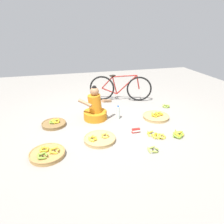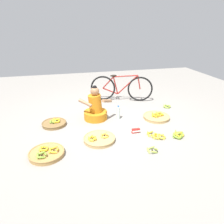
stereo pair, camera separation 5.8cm
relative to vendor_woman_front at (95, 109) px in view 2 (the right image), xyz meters
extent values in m
plane|color=gray|center=(0.26, -0.30, -0.25)|extent=(10.00, 10.00, 0.00)
cylinder|color=orange|center=(0.00, 0.00, -0.16)|extent=(0.52, 0.52, 0.18)
cylinder|color=orange|center=(0.00, 0.00, 0.12)|extent=(0.31, 0.28, 0.41)
sphere|color=#9E704C|center=(0.00, 0.00, 0.40)|extent=(0.19, 0.19, 0.19)
sphere|color=black|center=(0.00, 0.00, 0.48)|extent=(0.10, 0.10, 0.10)
cylinder|color=#9E704C|center=(-0.23, -0.12, 0.20)|extent=(0.29, 0.24, 0.16)
cylinder|color=#9E704C|center=(0.24, -0.11, 0.20)|extent=(0.28, 0.26, 0.16)
torus|color=black|center=(0.41, 1.18, 0.09)|extent=(0.66, 0.26, 0.68)
torus|color=black|center=(1.38, 0.85, 0.09)|extent=(0.66, 0.26, 0.68)
cylinder|color=maroon|center=(1.05, 0.96, 0.21)|extent=(0.53, 0.21, 0.55)
cylinder|color=maroon|center=(0.74, 1.07, 0.18)|extent=(0.15, 0.08, 0.49)
cylinder|color=maroon|center=(0.99, 0.98, 0.44)|extent=(0.63, 0.24, 0.08)
cylinder|color=maroon|center=(0.61, 1.11, 0.02)|extent=(0.41, 0.16, 0.18)
cylinder|color=maroon|center=(0.55, 1.13, 0.26)|extent=(0.31, 0.13, 0.35)
cylinder|color=maroon|center=(1.34, 0.87, 0.28)|extent=(0.12, 0.07, 0.38)
ellipsoid|color=black|center=(0.69, 1.09, 0.45)|extent=(0.18, 0.08, 0.05)
cylinder|color=tan|center=(1.34, -0.31, -0.22)|extent=(0.58, 0.58, 0.06)
torus|color=tan|center=(1.34, -0.31, -0.19)|extent=(0.59, 0.59, 0.02)
ellipsoid|color=gold|center=(1.49, -0.29, -0.16)|extent=(0.05, 0.15, 0.07)
ellipsoid|color=gold|center=(1.44, -0.22, -0.16)|extent=(0.15, 0.05, 0.06)
ellipsoid|color=gold|center=(1.37, -0.26, -0.16)|extent=(0.10, 0.15, 0.07)
ellipsoid|color=gold|center=(1.37, -0.32, -0.15)|extent=(0.11, 0.14, 0.09)
ellipsoid|color=gold|center=(1.45, -0.35, -0.15)|extent=(0.15, 0.07, 0.09)
sphere|color=#382D19|center=(1.43, -0.29, -0.16)|extent=(0.03, 0.03, 0.03)
ellipsoid|color=gold|center=(1.38, -0.32, -0.16)|extent=(0.04, 0.15, 0.08)
ellipsoid|color=gold|center=(1.33, -0.26, -0.16)|extent=(0.15, 0.07, 0.08)
ellipsoid|color=gold|center=(1.25, -0.30, -0.15)|extent=(0.09, 0.15, 0.09)
ellipsoid|color=gold|center=(1.27, -0.37, -0.15)|extent=(0.13, 0.12, 0.09)
ellipsoid|color=gold|center=(1.34, -0.38, -0.15)|extent=(0.15, 0.09, 0.09)
sphere|color=#382D19|center=(1.31, -0.32, -0.16)|extent=(0.03, 0.03, 0.03)
cylinder|color=tan|center=(-0.09, -0.94, -0.22)|extent=(0.58, 0.58, 0.06)
torus|color=tan|center=(-0.09, -0.94, -0.19)|extent=(0.59, 0.59, 0.02)
ellipsoid|color=yellow|center=(0.06, -0.92, -0.16)|extent=(0.05, 0.13, 0.08)
ellipsoid|color=yellow|center=(0.01, -0.88, -0.16)|extent=(0.12, 0.04, 0.08)
ellipsoid|color=yellow|center=(-0.05, -0.92, -0.16)|extent=(0.06, 0.13, 0.06)
ellipsoid|color=yellow|center=(0.01, -0.99, -0.17)|extent=(0.13, 0.05, 0.05)
sphere|color=#382D19|center=(0.01, -0.93, -0.16)|extent=(0.03, 0.03, 0.03)
ellipsoid|color=yellow|center=(-0.17, -0.98, -0.16)|extent=(0.03, 0.13, 0.06)
ellipsoid|color=yellow|center=(-0.20, -0.93, -0.16)|extent=(0.13, 0.08, 0.06)
ellipsoid|color=yellow|center=(-0.25, -0.93, -0.16)|extent=(0.13, 0.08, 0.08)
ellipsoid|color=yellow|center=(-0.28, -0.99, -0.16)|extent=(0.05, 0.13, 0.08)
ellipsoid|color=yellow|center=(-0.27, -1.02, -0.16)|extent=(0.12, 0.11, 0.06)
ellipsoid|color=yellow|center=(-0.19, -1.03, -0.16)|extent=(0.12, 0.10, 0.08)
sphere|color=#382D19|center=(-0.23, -0.98, -0.16)|extent=(0.03, 0.03, 0.03)
cylinder|color=brown|center=(-0.91, -0.11, -0.22)|extent=(0.49, 0.49, 0.06)
torus|color=brown|center=(-0.91, -0.11, -0.19)|extent=(0.50, 0.50, 0.02)
ellipsoid|color=gold|center=(-0.80, -0.09, -0.16)|extent=(0.04, 0.14, 0.06)
ellipsoid|color=gold|center=(-0.85, -0.03, -0.16)|extent=(0.14, 0.07, 0.07)
ellipsoid|color=gold|center=(-0.92, -0.06, -0.15)|extent=(0.09, 0.14, 0.08)
ellipsoid|color=gold|center=(-0.92, -0.12, -0.15)|extent=(0.10, 0.14, 0.09)
ellipsoid|color=gold|center=(-0.86, -0.15, -0.16)|extent=(0.14, 0.05, 0.06)
sphere|color=#382D19|center=(-0.86, -0.09, -0.16)|extent=(0.03, 0.03, 0.03)
ellipsoid|color=olive|center=(-0.88, -0.10, -0.16)|extent=(0.04, 0.12, 0.06)
ellipsoid|color=olive|center=(-0.92, -0.06, -0.16)|extent=(0.12, 0.06, 0.05)
ellipsoid|color=olive|center=(-0.98, -0.10, -0.16)|extent=(0.04, 0.12, 0.06)
ellipsoid|color=olive|center=(-0.92, -0.16, -0.16)|extent=(0.12, 0.06, 0.07)
sphere|color=#382D19|center=(-0.93, -0.11, -0.16)|extent=(0.03, 0.03, 0.03)
cylinder|color=#A87F47|center=(-1.01, -1.19, -0.22)|extent=(0.57, 0.57, 0.07)
torus|color=#A87F47|center=(-1.01, -1.19, -0.18)|extent=(0.58, 0.58, 0.02)
ellipsoid|color=yellow|center=(-0.83, -1.21, -0.15)|extent=(0.05, 0.15, 0.08)
ellipsoid|color=yellow|center=(-0.90, -1.14, -0.15)|extent=(0.14, 0.04, 0.07)
ellipsoid|color=yellow|center=(-0.96, -1.19, -0.16)|extent=(0.05, 0.15, 0.06)
ellipsoid|color=yellow|center=(-0.91, -1.26, -0.16)|extent=(0.15, 0.06, 0.07)
sphere|color=#382D19|center=(-0.90, -1.20, -0.16)|extent=(0.03, 0.03, 0.03)
ellipsoid|color=yellow|center=(-1.00, -1.13, -0.16)|extent=(0.04, 0.12, 0.06)
ellipsoid|color=yellow|center=(-1.03, -1.08, -0.16)|extent=(0.12, 0.09, 0.07)
ellipsoid|color=yellow|center=(-1.09, -1.09, -0.16)|extent=(0.12, 0.10, 0.06)
ellipsoid|color=yellow|center=(-1.11, -1.12, -0.15)|extent=(0.06, 0.13, 0.07)
ellipsoid|color=yellow|center=(-1.08, -1.17, -0.15)|extent=(0.12, 0.09, 0.07)
ellipsoid|color=yellow|center=(-1.04, -1.18, -0.15)|extent=(0.13, 0.07, 0.08)
sphere|color=#382D19|center=(-1.06, -1.13, -0.16)|extent=(0.03, 0.03, 0.03)
ellipsoid|color=olive|center=(-1.02, -1.29, -0.15)|extent=(0.07, 0.14, 0.07)
ellipsoid|color=olive|center=(-1.09, -1.25, -0.15)|extent=(0.14, 0.06, 0.07)
ellipsoid|color=olive|center=(-1.14, -1.31, -0.15)|extent=(0.05, 0.14, 0.08)
ellipsoid|color=olive|center=(-1.08, -1.36, -0.16)|extent=(0.14, 0.04, 0.06)
sphere|color=#382D19|center=(-1.08, -1.31, -0.15)|extent=(0.04, 0.04, 0.04)
ellipsoid|color=yellow|center=(1.12, -1.13, -0.22)|extent=(0.04, 0.14, 0.07)
ellipsoid|color=yellow|center=(1.08, -1.07, -0.22)|extent=(0.15, 0.08, 0.07)
ellipsoid|color=yellow|center=(1.01, -1.08, -0.22)|extent=(0.13, 0.12, 0.06)
ellipsoid|color=yellow|center=(0.99, -1.12, -0.22)|extent=(0.06, 0.15, 0.07)
ellipsoid|color=yellow|center=(1.04, -1.19, -0.22)|extent=(0.14, 0.07, 0.08)
ellipsoid|color=yellow|center=(1.08, -1.19, -0.22)|extent=(0.15, 0.08, 0.07)
sphere|color=#382D19|center=(1.06, -1.13, -0.22)|extent=(0.03, 0.03, 0.03)
ellipsoid|color=yellow|center=(1.04, -1.11, -0.22)|extent=(0.06, 0.15, 0.08)
ellipsoid|color=yellow|center=(1.01, -1.05, -0.21)|extent=(0.14, 0.10, 0.09)
ellipsoid|color=yellow|center=(0.94, -1.05, -0.22)|extent=(0.14, 0.10, 0.08)
ellipsoid|color=yellow|center=(0.91, -1.10, -0.22)|extent=(0.04, 0.14, 0.08)
ellipsoid|color=yellow|center=(0.95, -1.16, -0.22)|extent=(0.14, 0.09, 0.07)
ellipsoid|color=yellow|center=(1.01, -1.15, -0.22)|extent=(0.14, 0.10, 0.08)
sphere|color=#382D19|center=(0.98, -1.10, -0.22)|extent=(0.03, 0.03, 0.03)
ellipsoid|color=gold|center=(1.00, -1.01, -0.21)|extent=(0.05, 0.16, 0.10)
ellipsoid|color=gold|center=(0.92, -0.93, -0.22)|extent=(0.16, 0.05, 0.07)
ellipsoid|color=gold|center=(0.86, -0.99, -0.22)|extent=(0.06, 0.16, 0.08)
ellipsoid|color=gold|center=(0.93, -1.07, -0.22)|extent=(0.16, 0.03, 0.08)
sphere|color=#382D19|center=(0.93, -1.00, -0.22)|extent=(0.03, 0.03, 0.03)
ellipsoid|color=#9EB747|center=(0.78, -1.50, -0.21)|extent=(0.04, 0.15, 0.09)
ellipsoid|color=#9EB747|center=(0.72, -1.43, -0.22)|extent=(0.15, 0.04, 0.07)
ellipsoid|color=#9EB747|center=(0.65, -1.49, -0.22)|extent=(0.04, 0.15, 0.06)
ellipsoid|color=#9EB747|center=(0.72, -1.57, -0.22)|extent=(0.15, 0.04, 0.08)
sphere|color=#382D19|center=(0.72, -1.50, -0.22)|extent=(0.03, 0.03, 0.03)
ellipsoid|color=olive|center=(1.44, -1.20, -0.21)|extent=(0.07, 0.16, 0.09)
ellipsoid|color=olive|center=(1.39, -1.12, -0.21)|extent=(0.16, 0.08, 0.09)
ellipsoid|color=olive|center=(1.31, -1.15, -0.21)|extent=(0.11, 0.15, 0.09)
ellipsoid|color=olive|center=(1.33, -1.24, -0.21)|extent=(0.14, 0.13, 0.09)
ellipsoid|color=olive|center=(1.41, -1.24, -0.22)|extent=(0.15, 0.11, 0.06)
sphere|color=#382D19|center=(1.37, -1.19, -0.22)|extent=(0.03, 0.03, 0.03)
ellipsoid|color=olive|center=(1.51, -1.13, -0.22)|extent=(0.07, 0.16, 0.07)
ellipsoid|color=olive|center=(1.48, -1.06, -0.22)|extent=(0.15, 0.11, 0.07)
ellipsoid|color=olive|center=(1.39, -1.08, -0.21)|extent=(0.11, 0.15, 0.09)
ellipsoid|color=olive|center=(1.38, -1.15, -0.22)|extent=(0.10, 0.16, 0.07)
ellipsoid|color=olive|center=(1.48, -1.18, -0.21)|extent=(0.15, 0.11, 0.10)
sphere|color=#382D19|center=(1.44, -1.12, -0.22)|extent=(0.03, 0.03, 0.03)
ellipsoid|color=gold|center=(1.48, -1.16, -0.22)|extent=(0.07, 0.15, 0.07)
ellipsoid|color=gold|center=(1.45, -1.10, -0.21)|extent=(0.14, 0.09, 0.09)
ellipsoid|color=gold|center=(1.36, -1.13, -0.22)|extent=(0.09, 0.15, 0.08)
ellipsoid|color=gold|center=(1.38, -1.19, -0.21)|extent=(0.13, 0.13, 0.09)
ellipsoid|color=gold|center=(1.45, -1.21, -0.22)|extent=(0.14, 0.09, 0.07)
sphere|color=#382D19|center=(1.42, -1.15, -0.22)|extent=(0.04, 0.04, 0.04)
ellipsoid|color=#8CAD38|center=(1.96, 0.22, -0.22)|extent=(0.05, 0.16, 0.06)
ellipsoid|color=#8CAD38|center=(1.94, 0.28, -0.22)|extent=(0.13, 0.13, 0.06)
ellipsoid|color=#8CAD38|center=(1.86, 0.29, -0.22)|extent=(0.14, 0.12, 0.06)
ellipsoid|color=#8CAD38|center=(1.83, 0.23, -0.21)|extent=(0.05, 0.15, 0.09)
ellipsoid|color=#8CAD38|center=(1.86, 0.18, -0.22)|extent=(0.14, 0.12, 0.06)
ellipsoid|color=#8CAD38|center=(1.94, 0.18, -0.22)|extent=(0.14, 0.12, 0.06)
sphere|color=#382D19|center=(1.90, 0.23, -0.22)|extent=(0.03, 0.03, 0.03)
cylinder|color=silver|center=(0.49, -0.13, -0.10)|extent=(0.08, 0.08, 0.29)
cylinder|color=#2D59B7|center=(0.49, -0.13, 0.06)|extent=(0.04, 0.04, 0.02)
cube|color=red|center=(0.66, -0.82, -0.23)|extent=(0.16, 0.06, 0.03)
cube|color=white|center=(0.67, -0.84, -0.20)|extent=(0.16, 0.05, 0.03)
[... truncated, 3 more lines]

